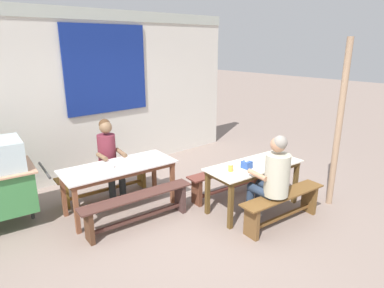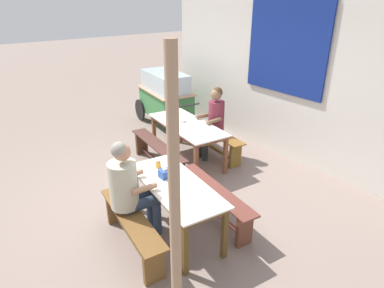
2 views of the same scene
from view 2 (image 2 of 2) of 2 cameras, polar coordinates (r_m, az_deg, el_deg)
The scene contains 15 objects.
ground_plane at distance 5.24m, azimuth -5.37°, elevation -8.42°, with size 40.00×40.00×0.00m, color gray.
backdrop_wall at distance 6.32m, azimuth 15.39°, elevation 12.34°, with size 6.08×0.23×3.06m.
dining_table_far at distance 5.93m, azimuth -0.86°, elevation 2.80°, with size 1.74×0.85×0.72m.
dining_table_near at distance 4.12m, azimuth -2.84°, elevation -7.73°, with size 1.59×0.80×0.72m.
bench_far_back at distance 6.37m, azimuth 3.70°, elevation 0.92°, with size 1.59×0.41×0.46m.
bench_far_front at distance 5.82m, azimuth -5.81°, elevation -1.54°, with size 1.67×0.41×0.46m.
bench_near_back at distance 4.56m, azimuth 3.87°, elevation -9.30°, with size 1.54×0.42×0.46m.
bench_near_front at distance 4.12m, azimuth -10.20°, elevation -13.87°, with size 1.47×0.44×0.46m.
food_cart at distance 7.67m, azimuth -4.59°, elevation 8.26°, with size 1.88×1.01×1.24m.
person_near_front at distance 4.02m, azimuth -10.69°, elevation -7.06°, with size 0.46×0.59×1.34m.
person_center_facing at distance 6.12m, azimuth 3.66°, elevation 4.39°, with size 0.42×0.51×1.31m.
tissue_box at distance 4.19m, azimuth -4.67°, elevation -5.05°, with size 0.12×0.13×0.13m.
condiment_jar at distance 4.42m, azimuth -5.82°, elevation -3.38°, with size 0.07×0.07×0.12m.
soup_bowl at distance 6.00m, azimuth -1.66°, elevation 4.00°, with size 0.12×0.12×0.04m, color silver.
wooden_support_post at distance 2.69m, azimuth -2.98°, elevation -10.62°, with size 0.09×0.09×2.56m, color #9F7F62.
Camera 2 is at (3.80, -2.25, 2.82)m, focal length 31.22 mm.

